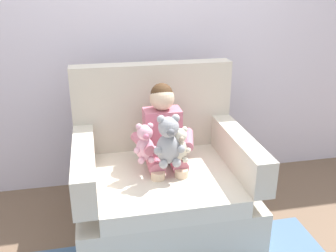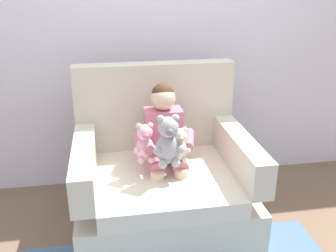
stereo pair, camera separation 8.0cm
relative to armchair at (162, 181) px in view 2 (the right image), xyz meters
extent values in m
plane|color=brown|center=(0.00, -0.05, -0.34)|extent=(8.00, 8.00, 0.00)
cube|color=silver|center=(0.00, 0.74, 0.96)|extent=(6.00, 0.10, 2.60)
cube|color=beige|center=(0.00, -0.05, -0.17)|extent=(1.20, 0.98, 0.34)
cube|color=beige|center=(0.00, -0.12, 0.06)|extent=(0.92, 0.84, 0.12)
cube|color=beige|center=(0.00, 0.37, 0.45)|extent=(1.20, 0.14, 0.66)
cube|color=beige|center=(-0.53, -0.12, 0.24)|extent=(0.14, 0.84, 0.24)
cube|color=beige|center=(0.53, -0.12, 0.24)|extent=(0.14, 0.84, 0.24)
cube|color=#C66B7F|center=(0.02, 0.10, 0.34)|extent=(0.26, 0.16, 0.34)
sphere|color=beige|center=(0.02, 0.10, 0.59)|extent=(0.17, 0.17, 0.17)
sphere|color=#472D19|center=(0.02, 0.11, 0.62)|extent=(0.16, 0.16, 0.16)
cylinder|color=#C66B7F|center=(-0.06, -0.03, 0.17)|extent=(0.11, 0.26, 0.11)
cylinder|color=beige|center=(-0.06, -0.16, 0.02)|extent=(0.09, 0.09, 0.30)
cylinder|color=#C66B7F|center=(0.10, -0.03, 0.17)|extent=(0.11, 0.26, 0.11)
cylinder|color=beige|center=(0.10, -0.16, 0.02)|extent=(0.09, 0.09, 0.30)
cylinder|color=#C66B7F|center=(-0.14, -0.02, 0.32)|extent=(0.13, 0.27, 0.07)
cylinder|color=#C66B7F|center=(0.18, -0.02, 0.32)|extent=(0.13, 0.27, 0.07)
ellipsoid|color=#EAA8BC|center=(-0.13, -0.08, 0.31)|extent=(0.12, 0.10, 0.16)
sphere|color=#EAA8BC|center=(-0.13, -0.10, 0.43)|extent=(0.10, 0.10, 0.10)
sphere|color=#CC6684|center=(-0.13, -0.14, 0.42)|extent=(0.04, 0.04, 0.04)
sphere|color=#EAA8BC|center=(-0.16, -0.09, 0.47)|extent=(0.04, 0.04, 0.04)
sphere|color=#EAA8BC|center=(-0.19, -0.12, 0.32)|extent=(0.04, 0.04, 0.04)
sphere|color=#EAA8BC|center=(-0.16, -0.13, 0.25)|extent=(0.05, 0.05, 0.05)
sphere|color=#EAA8BC|center=(-0.09, -0.09, 0.47)|extent=(0.04, 0.04, 0.04)
sphere|color=#EAA8BC|center=(-0.07, -0.12, 0.32)|extent=(0.04, 0.04, 0.04)
sphere|color=#EAA8BC|center=(-0.09, -0.13, 0.25)|extent=(0.05, 0.05, 0.05)
ellipsoid|color=silver|center=(0.09, -0.13, 0.30)|extent=(0.11, 0.09, 0.15)
sphere|color=silver|center=(0.09, -0.14, 0.41)|extent=(0.09, 0.09, 0.09)
sphere|color=tan|center=(0.09, -0.18, 0.41)|extent=(0.04, 0.04, 0.04)
sphere|color=silver|center=(0.06, -0.14, 0.45)|extent=(0.04, 0.04, 0.04)
sphere|color=silver|center=(0.04, -0.16, 0.31)|extent=(0.04, 0.04, 0.04)
sphere|color=silver|center=(0.06, -0.17, 0.25)|extent=(0.04, 0.04, 0.04)
sphere|color=silver|center=(0.13, -0.14, 0.45)|extent=(0.04, 0.04, 0.04)
sphere|color=silver|center=(0.15, -0.16, 0.31)|extent=(0.04, 0.04, 0.04)
sphere|color=silver|center=(0.13, -0.17, 0.25)|extent=(0.04, 0.04, 0.04)
ellipsoid|color=#9E9EA3|center=(0.01, -0.16, 0.33)|extent=(0.16, 0.13, 0.21)
sphere|color=#9E9EA3|center=(0.01, -0.17, 0.49)|extent=(0.13, 0.13, 0.13)
sphere|color=slate|center=(0.01, -0.23, 0.48)|extent=(0.05, 0.05, 0.05)
sphere|color=#9E9EA3|center=(-0.03, -0.17, 0.54)|extent=(0.05, 0.05, 0.05)
sphere|color=#9E9EA3|center=(-0.06, -0.20, 0.34)|extent=(0.05, 0.05, 0.05)
sphere|color=#9E9EA3|center=(-0.03, -0.22, 0.26)|extent=(0.06, 0.06, 0.06)
sphere|color=#9E9EA3|center=(0.06, -0.17, 0.54)|extent=(0.05, 0.05, 0.05)
sphere|color=#9E9EA3|center=(0.09, -0.20, 0.34)|extent=(0.05, 0.05, 0.05)
sphere|color=#9E9EA3|center=(0.06, -0.22, 0.26)|extent=(0.06, 0.06, 0.06)
camera|label=1|loc=(-0.44, -2.33, 1.38)|focal=40.30mm
camera|label=2|loc=(-0.36, -2.34, 1.38)|focal=40.30mm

